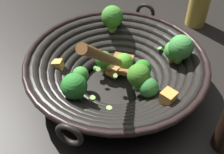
% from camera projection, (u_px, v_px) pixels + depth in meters
% --- Properties ---
extents(ground_plane, '(4.00, 4.00, 0.00)m').
position_uv_depth(ground_plane, '(116.00, 87.00, 0.69)').
color(ground_plane, black).
extents(wok, '(0.45, 0.41, 0.25)m').
position_uv_depth(wok, '(117.00, 68.00, 0.65)').
color(wok, black).
rests_on(wok, ground).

